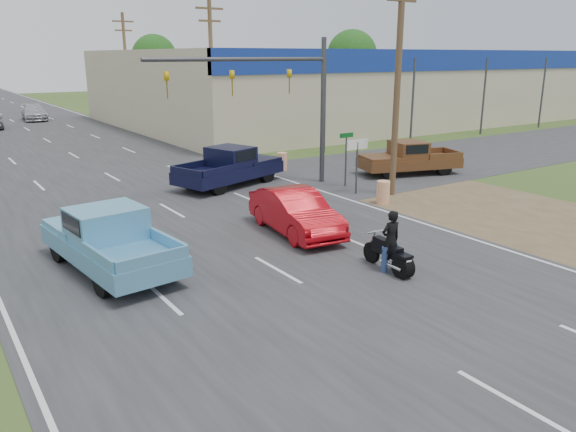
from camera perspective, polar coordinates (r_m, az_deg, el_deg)
ground at (r=11.64m, az=21.89°, el=-17.23°), size 200.00×200.00×0.00m
main_road at (r=46.32m, az=-23.30°, el=7.08°), size 15.00×180.00×0.02m
cross_road at (r=25.38m, az=-13.46°, el=1.53°), size 120.00×10.00×0.02m
dirt_verge at (r=25.39m, az=17.63°, el=1.21°), size 8.00×18.00×0.01m
big_box_store at (r=60.61m, az=8.19°, el=13.15°), size 50.00×28.10×6.60m
utility_pole_1 at (r=25.52m, az=11.10°, el=13.82°), size 2.00×0.28×10.00m
utility_pole_2 at (r=40.35m, az=-7.77°, el=14.66°), size 2.00×0.28×10.00m
utility_pole_3 at (r=57.03m, az=-16.12°, el=14.55°), size 2.00×0.28×10.00m
tree_3 at (r=98.33m, az=6.50°, el=15.92°), size 8.40×8.40×10.40m
tree_5 at (r=107.25m, az=-13.42°, el=15.44°), size 7.98×7.98×9.88m
barrel_0 at (r=24.41m, az=9.64°, el=2.37°), size 0.56×0.56×1.00m
barrel_1 at (r=31.19m, az=-0.61°, el=5.54°), size 0.56×0.56×1.00m
lane_sign at (r=25.71m, az=7.04°, el=6.35°), size 1.20×0.08×2.52m
street_name_sign at (r=27.27m, az=5.92°, el=6.31°), size 0.80×0.08×2.61m
signal_mast at (r=26.36m, az=-1.15°, el=13.05°), size 9.12×0.40×7.00m
red_convertible at (r=19.97m, az=0.77°, el=0.38°), size 2.23×4.91×1.56m
motorcycle at (r=16.76m, az=10.42°, el=-4.10°), size 0.65×2.11×1.07m
rider at (r=16.67m, az=10.37°, el=-2.72°), size 0.67×0.46×1.77m
blue_pickup at (r=17.44m, az=-17.87°, el=-2.16°), size 2.79×5.92×1.90m
navy_pickup at (r=27.65m, az=-5.78°, el=5.08°), size 6.12×3.86×1.90m
brown_pickup at (r=30.80m, az=12.03°, el=5.81°), size 5.72×3.56×1.78m
distant_car_silver at (r=61.36m, az=-24.38°, el=9.55°), size 2.54×5.36×1.51m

